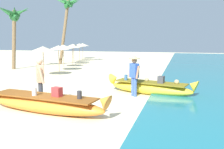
# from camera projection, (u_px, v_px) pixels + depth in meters

# --- Properties ---
(ground_plane) EXTENTS (80.00, 80.00, 0.00)m
(ground_plane) POSITION_uv_depth(u_px,v_px,m) (52.00, 110.00, 7.95)
(ground_plane) COLOR beige
(boat_orange_foreground) EXTENTS (4.68, 1.29, 0.86)m
(boat_orange_foreground) POSITION_uv_depth(u_px,v_px,m) (44.00, 103.00, 7.63)
(boat_orange_foreground) COLOR orange
(boat_orange_foreground) RESTS_ON ground
(boat_yellow_midground) EXTENTS (3.95, 1.67, 0.84)m
(boat_yellow_midground) POSITION_uv_depth(u_px,v_px,m) (150.00, 87.00, 10.23)
(boat_yellow_midground) COLOR yellow
(boat_yellow_midground) RESTS_ON ground
(person_vendor_hatted) EXTENTS (0.55, 0.49, 1.69)m
(person_vendor_hatted) POSITION_uv_depth(u_px,v_px,m) (134.00, 73.00, 9.75)
(person_vendor_hatted) COLOR #3D5BA8
(person_vendor_hatted) RESTS_ON ground
(person_tourist_customer) EXTENTS (0.50, 0.55, 1.68)m
(person_tourist_customer) POSITION_uv_depth(u_px,v_px,m) (40.00, 79.00, 8.32)
(person_tourist_customer) COLOR #333842
(person_tourist_customer) RESTS_ON ground
(parasol_row_0) EXTENTS (1.60, 1.60, 1.91)m
(parasol_row_0) POSITION_uv_depth(u_px,v_px,m) (43.00, 49.00, 15.05)
(parasol_row_0) COLOR #8E6B47
(parasol_row_0) RESTS_ON ground
(parasol_row_1) EXTENTS (1.60, 1.60, 1.91)m
(parasol_row_1) POSITION_uv_depth(u_px,v_px,m) (59.00, 48.00, 17.56)
(parasol_row_1) COLOR #8E6B47
(parasol_row_1) RESTS_ON ground
(parasol_row_2) EXTENTS (1.60, 1.60, 1.91)m
(parasol_row_2) POSITION_uv_depth(u_px,v_px,m) (63.00, 47.00, 20.14)
(parasol_row_2) COLOR #8E6B47
(parasol_row_2) RESTS_ON ground
(parasol_row_3) EXTENTS (1.60, 1.60, 1.91)m
(parasol_row_3) POSITION_uv_depth(u_px,v_px,m) (72.00, 46.00, 22.56)
(parasol_row_3) COLOR #8E6B47
(parasol_row_3) RESTS_ON ground
(parasol_row_4) EXTENTS (1.60, 1.60, 1.91)m
(parasol_row_4) POSITION_uv_depth(u_px,v_px,m) (74.00, 46.00, 24.77)
(parasol_row_4) COLOR #8E6B47
(parasol_row_4) RESTS_ON ground
(parasol_row_5) EXTENTS (1.60, 1.60, 1.91)m
(parasol_row_5) POSITION_uv_depth(u_px,v_px,m) (79.00, 45.00, 27.41)
(parasol_row_5) COLOR #8E6B47
(parasol_row_5) RESTS_ON ground
(parasol_row_6) EXTENTS (1.60, 1.60, 1.91)m
(parasol_row_6) POSITION_uv_depth(u_px,v_px,m) (83.00, 45.00, 29.80)
(parasol_row_6) COLOR #8E6B47
(parasol_row_6) RESTS_ON ground
(palm_tree_tall_inland) EXTENTS (2.83, 2.49, 4.91)m
(palm_tree_tall_inland) POSITION_uv_depth(u_px,v_px,m) (14.00, 18.00, 18.54)
(palm_tree_tall_inland) COLOR brown
(palm_tree_tall_inland) RESTS_ON ground
(palm_tree_leaning_seaward) EXTENTS (2.76, 2.50, 6.32)m
(palm_tree_leaning_seaward) POSITION_uv_depth(u_px,v_px,m) (67.00, 10.00, 22.34)
(palm_tree_leaning_seaward) COLOR brown
(palm_tree_leaning_seaward) RESTS_ON ground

